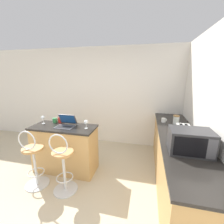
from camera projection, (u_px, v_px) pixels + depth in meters
The scene contains 15 objects.
ground_plane at pixel (55, 206), 2.24m from camera, with size 20.00×20.00×0.00m, color #BCAD8E.
wall_back at pixel (101, 97), 4.14m from camera, with size 12.00×0.06×2.60m.
breakfast_bar at pixel (65, 148), 2.99m from camera, with size 1.25×0.54×0.93m.
counter_right at pixel (177, 160), 2.58m from camera, with size 0.66×2.85×0.93m.
bar_stool_near at pixel (33, 160), 2.53m from camera, with size 0.40×0.40×1.05m.
bar_stool_far at pixel (63, 164), 2.41m from camera, with size 0.40×0.40×1.05m.
laptop at pixel (66, 123), 2.87m from camera, with size 0.35×0.31×0.22m.
microwave at pixel (190, 141), 1.90m from camera, with size 0.51×0.36×0.30m.
toaster at pixel (184, 132), 2.35m from camera, with size 0.21×0.28×0.20m.
wine_glass_short at pixel (86, 122), 2.74m from camera, with size 0.08×0.08×0.16m.
mug_white at pixel (164, 120), 3.13m from camera, with size 0.11×0.09×0.09m.
mug_green at pixel (55, 120), 3.10m from camera, with size 0.11×0.09×0.09m.
mug_red at pixel (60, 120), 3.08m from camera, with size 0.09×0.07×0.10m.
wine_glass_tall at pixel (43, 118), 3.02m from camera, with size 0.07×0.07×0.16m.
storage_jar at pixel (176, 120), 3.02m from camera, with size 0.12×0.12×0.17m.
Camera 1 is at (1.25, -1.58, 1.91)m, focal length 24.00 mm.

